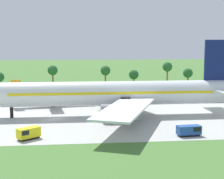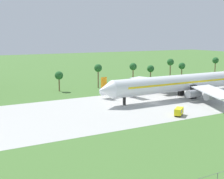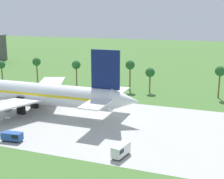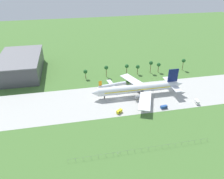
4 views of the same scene
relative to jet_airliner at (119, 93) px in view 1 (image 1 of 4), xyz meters
name	(u,v)px [view 1 (image 1 of 4)]	position (x,y,z in m)	size (l,w,h in m)	color
ground_plane	(54,119)	(-16.70, -2.76, -5.88)	(600.00, 600.00, 0.00)	#477233
taxiway_strip	(54,119)	(-16.70, -2.76, -5.87)	(320.00, 44.00, 0.02)	#B2B2AD
jet_airliner	(119,93)	(0.00, 0.00, 0.00)	(74.33, 58.84, 19.83)	white
regional_aircraft	(52,97)	(-18.24, 14.96, -3.13)	(23.76, 21.52, 8.35)	silver
baggage_tug	(190,130)	(12.10, -21.40, -4.69)	(5.08, 2.50, 2.18)	black
catering_van	(28,133)	(-20.67, -20.56, -4.60)	(4.78, 4.33, 2.36)	black
palm_tree_row	(130,72)	(8.85, 36.61, 2.47)	(97.70, 3.60, 11.95)	brown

